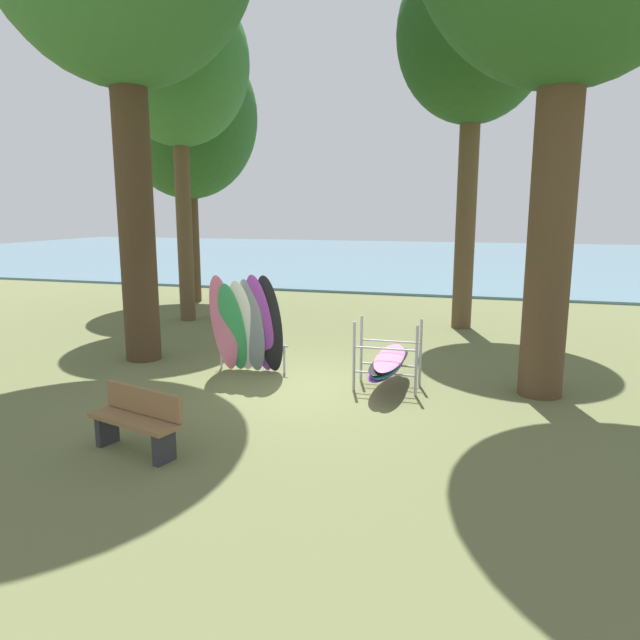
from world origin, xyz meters
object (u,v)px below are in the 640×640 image
Objects in this scene: tree_far_left_back at (474,36)px; tree_far_right_back at (187,118)px; tree_mid_behind at (177,64)px; board_storage_rack at (388,362)px; leaning_board_pile at (247,326)px; park_bench at (137,419)px.

tree_far_left_back is 9.64m from tree_far_right_back.
tree_mid_behind is 4.40× the size of board_storage_rack.
tree_mid_behind is 1.05× the size of tree_far_right_back.
tree_far_left_back is at bearing 80.69° from board_storage_rack.
tree_mid_behind is at bearing -172.12° from tree_far_left_back.
leaning_board_pile is 2.84m from board_storage_rack.
tree_far_right_back reaches higher than leaning_board_pile.
tree_far_right_back is 14.36m from park_bench.
tree_far_right_back is 11.09m from leaning_board_pile.
park_bench is at bearing -126.18° from board_storage_rack.
tree_far_left_back is at bearing -13.20° from tree_far_right_back.
leaning_board_pile is (-3.79, -5.88, -6.50)m from tree_far_left_back.
park_bench is (-2.72, -3.72, -0.04)m from board_storage_rack.
tree_mid_behind is 6.44× the size of park_bench.
leaning_board_pile reaches higher than park_bench.
tree_mid_behind is at bearing -64.37° from tree_far_right_back.
board_storage_rack is 1.46× the size of park_bench.
tree_far_right_back is at bearing 124.38° from leaning_board_pile.
tree_mid_behind reaches higher than leaning_board_pile.
leaning_board_pile is at bearing 177.33° from board_storage_rack.
tree_far_right_back is (-9.31, 2.18, -1.26)m from tree_far_left_back.
tree_mid_behind reaches higher than tree_far_right_back.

